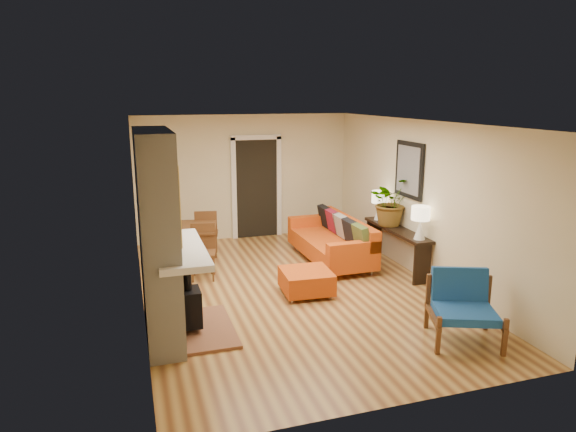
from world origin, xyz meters
name	(u,v)px	position (x,y,z in m)	size (l,w,h in m)	color
room_shell	(280,183)	(0.60, 2.63, 1.24)	(6.50, 6.50, 6.50)	tan
fireplace	(162,242)	(-2.00, -1.00, 1.24)	(1.09, 1.68, 2.60)	white
sofa	(334,240)	(1.22, 1.20, 0.38)	(0.96, 2.19, 0.86)	silver
ottoman	(306,280)	(0.16, -0.22, 0.22)	(0.78, 0.78, 0.37)	silver
blue_chair	(463,303)	(1.54, -2.17, 0.46)	(1.05, 1.04, 0.85)	brown
dining_table	(200,234)	(-1.19, 1.57, 0.60)	(0.95, 1.73, 0.91)	brown
console_table	(397,236)	(2.07, 0.45, 0.58)	(0.34, 1.85, 0.72)	black
lamp_near	(420,219)	(2.07, -0.27, 1.06)	(0.30, 0.30, 0.54)	white
lamp_far	(380,202)	(2.07, 1.13, 1.06)	(0.30, 0.30, 0.54)	white
houseplant	(391,201)	(2.06, 0.69, 1.16)	(0.78, 0.68, 0.87)	#1E5919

